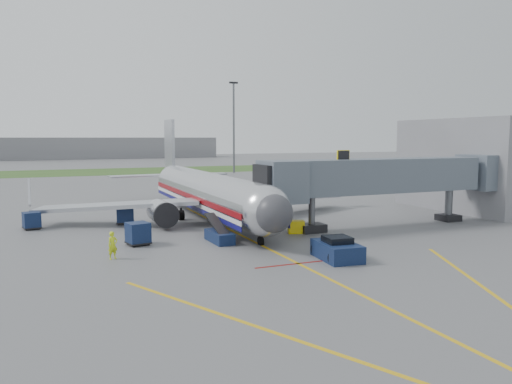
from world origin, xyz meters
name	(u,v)px	position (x,y,z in m)	size (l,w,h in m)	color
ground	(272,251)	(0.00, 0.00, 0.00)	(400.00, 400.00, 0.00)	#565659
grass_strip	(113,171)	(0.00, 90.00, 0.01)	(300.00, 25.00, 0.01)	#2D4C1E
apron_markings	(326,277)	(0.00, -7.40, 0.00)	(21.52, 50.00, 0.01)	gold
airliner	(207,192)	(0.00, 15.25, 2.65)	(32.10, 35.67, 10.25)	silver
jet_bridge	(380,177)	(12.86, 5.00, 4.47)	(25.30, 4.00, 6.90)	slate
terminal	(479,164)	(30.00, 10.00, 5.00)	(10.00, 16.00, 10.00)	slate
light_mast_right	(234,125)	(25.00, 75.00, 10.78)	(2.00, 0.44, 20.40)	#595B60
distant_terminal	(58,148)	(-10.00, 170.00, 4.00)	(120.00, 14.00, 8.00)	slate
pushback_tug	(337,250)	(2.88, -3.99, 0.64)	(2.59, 3.87, 1.53)	#0C1C38
baggage_cart_a	(32,221)	(-15.87, 15.69, 0.77)	(1.65, 1.65, 1.50)	#0C1C38
baggage_cart_b	(138,234)	(-8.41, 5.58, 0.86)	(1.86, 1.86, 1.68)	#0C1C38
baggage_cart_c	(125,215)	(-7.92, 15.28, 0.85)	(1.79, 1.79, 1.68)	#0C1C38
belt_loader	(219,236)	(-2.50, 4.22, 0.49)	(1.43, 4.05, 1.96)	#0C1C38
ground_power_cart	(296,227)	(4.57, 5.09, 0.52)	(1.55, 1.27, 1.07)	yellow
ramp_worker	(113,245)	(-10.69, 1.83, 0.92)	(0.67, 0.44, 1.84)	#C3DC19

